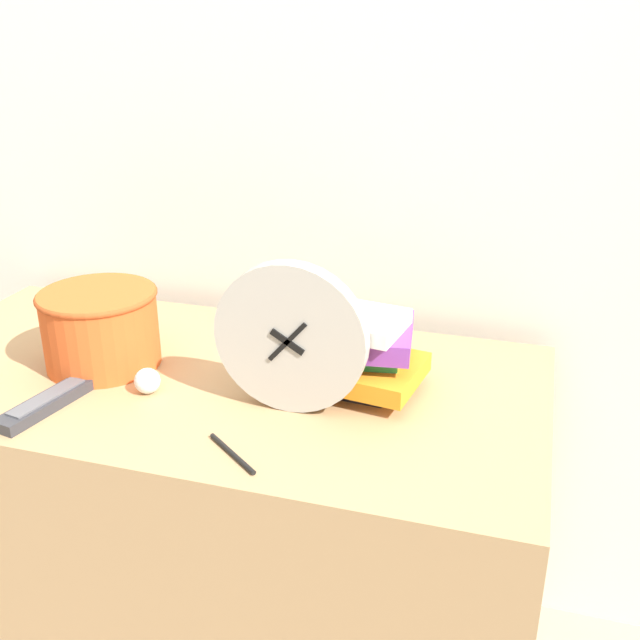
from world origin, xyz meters
The scene contains 8 objects.
wall_back centered at (0.00, 0.70, 1.20)m, with size 6.00×0.04×2.40m.
desk centered at (0.00, 0.31, 0.35)m, with size 1.23×0.63×0.71m.
desk_clock centered at (0.19, 0.24, 0.84)m, with size 0.26×0.03×0.26m.
book_stack centered at (0.26, 0.35, 0.78)m, with size 0.28×0.21×0.15m.
basket centered at (-0.21, 0.30, 0.78)m, with size 0.22×0.22×0.15m.
tv_remote centered at (-0.21, 0.12, 0.72)m, with size 0.08×0.20×0.02m.
crumpled_paper_ball centered at (-0.07, 0.22, 0.73)m, with size 0.05×0.05×0.05m.
pen centered at (0.15, 0.08, 0.71)m, with size 0.11×0.08×0.01m.
Camera 1 is at (0.56, -0.81, 1.34)m, focal length 42.00 mm.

